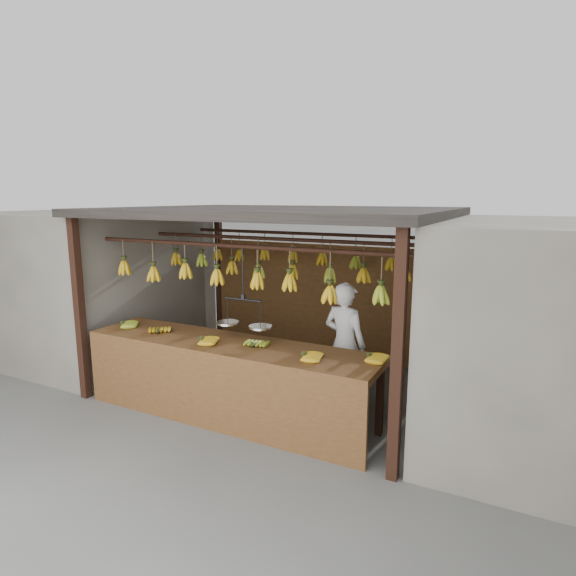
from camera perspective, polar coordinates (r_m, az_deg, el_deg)
The scene contains 8 objects.
ground at distance 6.75m, azimuth -1.19°, elevation -11.33°, with size 80.00×80.00×0.00m, color #5B5B57.
stall at distance 6.57m, azimuth 0.11°, elevation 5.80°, with size 4.30×3.30×2.40m.
neighbor_left at distance 8.69m, azimuth -22.61°, elevation 0.73°, with size 3.00×3.00×2.30m, color slate.
counter at distance 5.54m, azimuth -7.74°, elevation -8.66°, with size 3.58×0.82×0.96m.
hanging_bananas at distance 6.33m, azimuth -1.33°, elevation 2.36°, with size 3.53×2.26×0.39m.
balance_scale at distance 5.52m, azimuth -5.27°, elevation -3.83°, with size 0.69×0.27×0.91m.
vendor at distance 5.97m, azimuth 6.71°, elevation -6.58°, with size 0.56×0.37×1.53m, color white.
bag_bundles at distance 7.10m, azimuth 18.11°, elevation -2.39°, with size 0.08×0.26×1.18m.
Camera 1 is at (2.98, -5.50, 2.54)m, focal length 30.00 mm.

